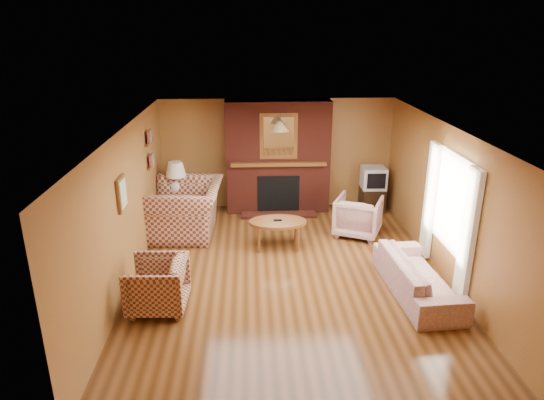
{
  "coord_description": "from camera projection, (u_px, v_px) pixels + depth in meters",
  "views": [
    {
      "loc": [
        -0.61,
        -7.03,
        3.85
      ],
      "look_at": [
        -0.24,
        0.6,
        1.09
      ],
      "focal_mm": 32.0,
      "sensor_mm": 36.0,
      "label": 1
    }
  ],
  "objects": [
    {
      "name": "plaid_loveseat",
      "position": [
        186.0,
        209.0,
        9.38
      ],
      "size": [
        1.42,
        1.61,
        1.0
      ],
      "primitive_type": "imported",
      "rotation": [
        0.0,
        0.0,
        -1.62
      ],
      "color": "maroon",
      "rests_on": "floor"
    },
    {
      "name": "wall_right",
      "position": [
        447.0,
        203.0,
        7.64
      ],
      "size": [
        0.0,
        6.5,
        6.5
      ],
      "primitive_type": "plane",
      "rotation": [
        1.57,
        0.0,
        -1.57
      ],
      "color": "#9C5E30",
      "rests_on": "floor"
    },
    {
      "name": "botanical_print",
      "position": [
        122.0,
        194.0,
        7.02
      ],
      "size": [
        0.05,
        0.4,
        0.5
      ],
      "color": "brown",
      "rests_on": "wall_left"
    },
    {
      "name": "floor",
      "position": [
        288.0,
        275.0,
        7.94
      ],
      "size": [
        6.5,
        6.5,
        0.0
      ],
      "primitive_type": "plane",
      "color": "#44250E",
      "rests_on": "ground"
    },
    {
      "name": "floral_sofa",
      "position": [
        418.0,
        276.0,
        7.3
      ],
      "size": [
        0.89,
        2.02,
        0.58
      ],
      "primitive_type": "imported",
      "rotation": [
        0.0,
        0.0,
        1.63
      ],
      "color": "#BCB192",
      "rests_on": "floor"
    },
    {
      "name": "window_right",
      "position": [
        448.0,
        212.0,
        7.48
      ],
      "size": [
        0.1,
        1.85,
        2.0
      ],
      "color": "silver",
      "rests_on": "wall_right"
    },
    {
      "name": "pendant_light",
      "position": [
        280.0,
        126.0,
        9.42
      ],
      "size": [
        0.36,
        0.36,
        0.48
      ],
      "color": "black",
      "rests_on": "ceiling"
    },
    {
      "name": "fireplace",
      "position": [
        278.0,
        158.0,
        10.34
      ],
      "size": [
        2.2,
        0.82,
        2.4
      ],
      "color": "#541B12",
      "rests_on": "floor"
    },
    {
      "name": "table_lamp",
      "position": [
        176.0,
        177.0,
        9.82
      ],
      "size": [
        0.42,
        0.42,
        0.69
      ],
      "color": "silver",
      "rests_on": "side_table"
    },
    {
      "name": "ceiling",
      "position": [
        290.0,
        130.0,
        7.12
      ],
      "size": [
        6.5,
        6.5,
        0.0
      ],
      "primitive_type": "plane",
      "rotation": [
        3.14,
        0.0,
        0.0
      ],
      "color": "white",
      "rests_on": "wall_back"
    },
    {
      "name": "wall_front",
      "position": [
        318.0,
        329.0,
        4.48
      ],
      "size": [
        6.5,
        0.0,
        6.5
      ],
      "primitive_type": "plane",
      "rotation": [
        -1.57,
        0.0,
        0.0
      ],
      "color": "#9C5E30",
      "rests_on": "floor"
    },
    {
      "name": "wall_back",
      "position": [
        277.0,
        154.0,
        10.58
      ],
      "size": [
        6.5,
        0.0,
        6.5
      ],
      "primitive_type": "plane",
      "rotation": [
        1.57,
        0.0,
        0.0
      ],
      "color": "#9C5E30",
      "rests_on": "floor"
    },
    {
      "name": "bookshelf",
      "position": [
        151.0,
        149.0,
        9.04
      ],
      "size": [
        0.09,
        0.55,
        0.71
      ],
      "color": "brown",
      "rests_on": "wall_left"
    },
    {
      "name": "side_table",
      "position": [
        178.0,
        208.0,
        10.05
      ],
      "size": [
        0.44,
        0.44,
        0.57
      ],
      "primitive_type": "cube",
      "rotation": [
        0.0,
        0.0,
        0.03
      ],
      "color": "brown",
      "rests_on": "floor"
    },
    {
      "name": "coffee_table",
      "position": [
        278.0,
        224.0,
        8.76
      ],
      "size": [
        1.04,
        0.65,
        0.54
      ],
      "color": "brown",
      "rests_on": "floor"
    },
    {
      "name": "plaid_armchair",
      "position": [
        157.0,
        285.0,
        6.87
      ],
      "size": [
        0.86,
        0.83,
        0.75
      ],
      "primitive_type": "imported",
      "rotation": [
        0.0,
        0.0,
        -1.61
      ],
      "color": "maroon",
      "rests_on": "floor"
    },
    {
      "name": "wall_left",
      "position": [
        127.0,
        209.0,
        7.41
      ],
      "size": [
        0.0,
        6.5,
        6.5
      ],
      "primitive_type": "plane",
      "rotation": [
        1.57,
        0.0,
        1.57
      ],
      "color": "#9C5E30",
      "rests_on": "floor"
    },
    {
      "name": "floral_armchair",
      "position": [
        358.0,
        216.0,
        9.33
      ],
      "size": [
        1.09,
        1.1,
        0.76
      ],
      "primitive_type": "imported",
      "rotation": [
        0.0,
        0.0,
        2.71
      ],
      "color": "#BCB192",
      "rests_on": "floor"
    },
    {
      "name": "crt_tv",
      "position": [
        373.0,
        178.0,
        10.39
      ],
      "size": [
        0.52,
        0.52,
        0.47
      ],
      "color": "#B1B4B9",
      "rests_on": "tv_stand"
    },
    {
      "name": "tv_stand",
      "position": [
        372.0,
        199.0,
        10.57
      ],
      "size": [
        0.51,
        0.47,
        0.53
      ],
      "primitive_type": "cube",
      "rotation": [
        0.0,
        0.0,
        0.06
      ],
      "color": "black",
      "rests_on": "floor"
    }
  ]
}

